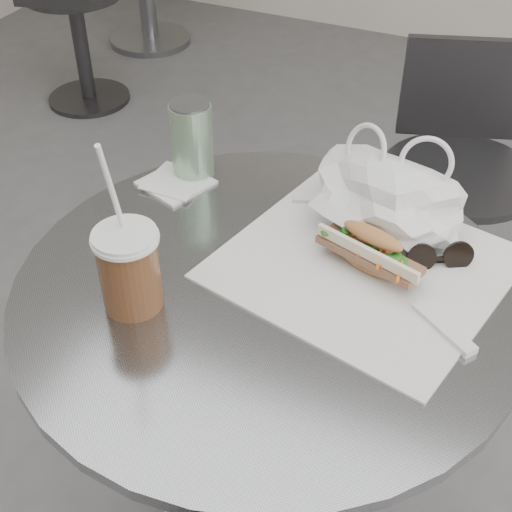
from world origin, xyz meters
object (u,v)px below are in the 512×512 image
at_px(chair_far, 449,208).
at_px(drink_can, 192,140).
at_px(sunglasses, 439,258).
at_px(iced_coffee, 129,268).
at_px(cafe_table, 265,402).
at_px(banh_mi, 370,251).
at_px(bg_chair, 74,30).

relative_size(chair_far, drink_can, 5.26).
relative_size(sunglasses, drink_can, 0.70).
bearing_deg(sunglasses, drink_can, 140.74).
bearing_deg(iced_coffee, cafe_table, 36.25).
xyz_separation_m(banh_mi, sunglasses, (0.09, 0.05, -0.02)).
height_order(cafe_table, chair_far, chair_far).
distance_m(bg_chair, drink_can, 1.87).
bearing_deg(iced_coffee, chair_far, 73.51).
bearing_deg(cafe_table, iced_coffee, -143.75).
bearing_deg(iced_coffee, banh_mi, 36.45).
relative_size(bg_chair, banh_mi, 3.36).
distance_m(iced_coffee, sunglasses, 0.46).
distance_m(cafe_table, iced_coffee, 0.39).
xyz_separation_m(cafe_table, drink_can, (-0.24, 0.22, 0.34)).
bearing_deg(sunglasses, iced_coffee, -175.51).
xyz_separation_m(bg_chair, iced_coffee, (1.35, -1.63, 0.48)).
bearing_deg(iced_coffee, bg_chair, 129.72).
distance_m(cafe_table, chair_far, 0.92).
distance_m(chair_far, iced_coffee, 1.16).
relative_size(bg_chair, sunglasses, 7.37).
relative_size(banh_mi, drink_can, 1.54).
xyz_separation_m(banh_mi, iced_coffee, (-0.29, -0.21, 0.03)).
bearing_deg(chair_far, banh_mi, 70.86).
xyz_separation_m(chair_far, banh_mi, (-0.02, -0.81, 0.44)).
xyz_separation_m(cafe_table, iced_coffee, (-0.16, -0.12, 0.34)).
height_order(chair_far, banh_mi, banh_mi).
bearing_deg(bg_chair, drink_can, -59.67).
relative_size(chair_far, iced_coffee, 2.74).
bearing_deg(drink_can, cafe_table, -42.45).
relative_size(cafe_table, chair_far, 1.02).
xyz_separation_m(bg_chair, banh_mi, (1.64, -1.41, 0.45)).
height_order(chair_far, drink_can, drink_can).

